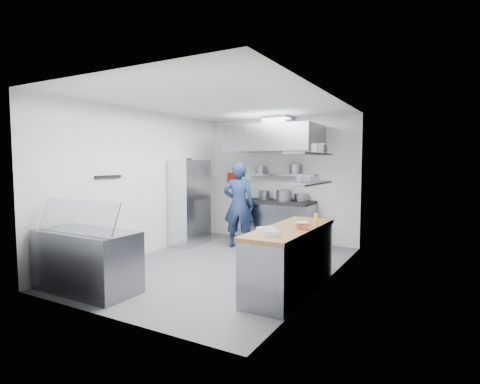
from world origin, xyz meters
The scene contains 36 objects.
floor centered at (0.00, 0.00, 0.00)m, with size 5.00×5.00×0.00m, color #4D4D4F.
ceiling centered at (0.00, 0.00, 2.80)m, with size 5.00×5.00×0.00m, color silver.
wall_back centered at (0.00, 2.50, 1.40)m, with size 3.60×0.02×2.80m, color white.
wall_front centered at (0.00, -2.50, 1.40)m, with size 3.60×0.02×2.80m, color white.
wall_left centered at (-1.80, 0.00, 1.40)m, with size 5.00×0.02×2.80m, color white.
wall_right centered at (1.80, 0.00, 1.40)m, with size 5.00×0.02×2.80m, color white.
gas_range centered at (0.10, 2.10, 0.45)m, with size 1.60×0.80×0.90m, color gray.
cooktop centered at (0.10, 2.10, 0.93)m, with size 1.57×0.78×0.06m, color black.
stock_pot_left centered at (-0.26, 2.21, 1.06)m, with size 0.25×0.25×0.20m, color slate.
stock_pot_mid centered at (0.27, 2.08, 1.08)m, with size 0.34×0.34×0.24m, color slate.
stock_pot_right centered at (0.57, 2.32, 1.04)m, with size 0.29×0.29×0.16m, color slate.
over_range_shelf centered at (0.10, 2.34, 1.52)m, with size 1.60×0.30×0.04m, color gray.
shelf_pot_a centered at (-0.43, 2.34, 1.63)m, with size 0.25×0.25×0.18m, color slate.
shelf_pot_b centered at (0.39, 2.42, 1.65)m, with size 0.27×0.27×0.22m, color slate.
extractor_hood centered at (0.10, 1.93, 2.30)m, with size 1.90×1.15×0.55m, color gray.
hood_duct centered at (0.10, 2.15, 2.68)m, with size 0.55×0.55×0.24m, color slate.
red_firebox centered at (-1.25, 2.44, 1.42)m, with size 0.22×0.10×0.26m, color #B4190E.
chef centered at (-0.48, 1.41, 0.90)m, with size 0.66×0.43×1.80m, color #182749.
wire_rack centered at (-1.53, 1.11, 0.93)m, with size 0.50×0.90×1.85m, color silver.
rack_bin_a centered at (-1.53, 1.12, 0.80)m, with size 0.15×0.19×0.17m, color white.
rack_bin_b centered at (-1.53, 1.26, 1.30)m, with size 0.15×0.20×0.18m, color yellow.
rack_jar centered at (-1.48, 1.03, 1.80)m, with size 0.11×0.11×0.18m, color black.
knife_strip centered at (-1.78, -0.90, 1.55)m, with size 0.04×0.55×0.05m, color black.
prep_counter_base centered at (1.48, -0.60, 0.42)m, with size 0.62×2.00×0.84m, color gray.
prep_counter_top centered at (1.48, -0.60, 0.87)m, with size 0.65×2.04×0.06m, color #9C6338.
plate_stack_a centered at (1.34, -1.12, 0.93)m, with size 0.26×0.26×0.06m, color white.
plate_stack_b centered at (1.47, -1.27, 0.93)m, with size 0.22×0.22×0.06m, color white.
copper_pan centered at (1.68, -0.68, 0.93)m, with size 0.15×0.15×0.06m, color #BC5835.
squeeze_bottle centered at (1.75, -0.34, 0.99)m, with size 0.05×0.05×0.18m, color yellow.
mixing_bowl centered at (1.55, -0.39, 0.92)m, with size 0.20×0.20×0.05m, color white.
wall_shelf_lower centered at (1.64, -0.30, 1.50)m, with size 0.30×1.30×0.04m, color gray.
wall_shelf_upper centered at (1.64, -0.30, 1.92)m, with size 0.30×1.30×0.04m, color gray.
shelf_pot_c centered at (1.54, -0.29, 1.57)m, with size 0.21×0.21×0.10m, color slate.
shelf_pot_d centered at (1.65, 0.08, 2.01)m, with size 0.24×0.24×0.14m, color slate.
display_case centered at (-1.00, -2.00, 0.42)m, with size 1.50×0.70×0.85m, color gray.
display_glass centered at (-1.00, -2.12, 1.07)m, with size 1.47×0.02×0.45m, color silver.
Camera 1 is at (3.36, -5.43, 1.80)m, focal length 28.00 mm.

